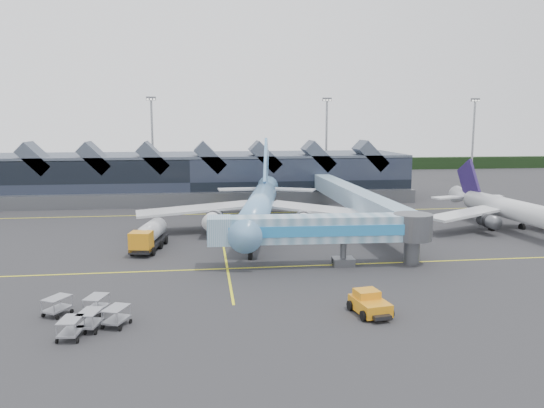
{
  "coord_description": "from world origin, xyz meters",
  "views": [
    {
      "loc": [
        -2.5,
        -65.53,
        16.25
      ],
      "look_at": [
        6.89,
        6.14,
        5.0
      ],
      "focal_mm": 35.0,
      "sensor_mm": 36.0,
      "label": 1
    }
  ],
  "objects": [
    {
      "name": "regional_jet",
      "position": [
        43.11,
        8.15,
        3.27
      ],
      "size": [
        27.48,
        30.01,
        10.3
      ],
      "rotation": [
        0.0,
        0.0,
        0.07
      ],
      "color": "silver",
      "rests_on": "ground"
    },
    {
      "name": "pushback_tug",
      "position": [
        11.4,
        -23.67,
        0.87
      ],
      "size": [
        3.3,
        4.66,
        1.94
      ],
      "rotation": [
        0.0,
        0.0,
        0.16
      ],
      "color": "orange",
      "rests_on": "ground"
    },
    {
      "name": "ground",
      "position": [
        0.0,
        0.0,
        0.0
      ],
      "size": [
        260.0,
        260.0,
        0.0
      ],
      "primitive_type": "plane",
      "color": "#29292B",
      "rests_on": "ground"
    },
    {
      "name": "fuel_truck",
      "position": [
        -9.41,
        2.58,
        1.92
      ],
      "size": [
        4.26,
        10.32,
        3.43
      ],
      "rotation": [
        0.0,
        0.0,
        -0.18
      ],
      "color": "black",
      "rests_on": "ground"
    },
    {
      "name": "tree_line_far",
      "position": [
        0.0,
        110.0,
        2.0
      ],
      "size": [
        260.0,
        4.0,
        4.0
      ],
      "primitive_type": "cube",
      "color": "black",
      "rests_on": "ground"
    },
    {
      "name": "baggage_carts",
      "position": [
        -12.07,
        -23.03,
        0.89
      ],
      "size": [
        7.69,
        7.85,
        1.58
      ],
      "rotation": [
        0.0,
        0.0,
        -0.37
      ],
      "color": "#9A9CA3",
      "rests_on": "ground"
    },
    {
      "name": "light_masts",
      "position": [
        21.0,
        62.8,
        12.49
      ],
      "size": [
        132.4,
        42.56,
        22.45
      ],
      "color": "gray",
      "rests_on": "ground"
    },
    {
      "name": "taxi_stripes",
      "position": [
        0.0,
        10.0,
        0.01
      ],
      "size": [
        120.0,
        60.0,
        0.01
      ],
      "color": "yellow",
      "rests_on": "ground"
    },
    {
      "name": "main_airliner",
      "position": [
        5.77,
        11.48,
        4.05
      ],
      "size": [
        36.76,
        42.79,
        13.79
      ],
      "rotation": [
        0.0,
        0.0,
        -0.18
      ],
      "color": "#6DA5DC",
      "rests_on": "ground"
    },
    {
      "name": "terminal",
      "position": [
        -5.07,
        47.35,
        4.88
      ],
      "size": [
        90.0,
        22.25,
        12.52
      ],
      "color": "black",
      "rests_on": "ground"
    },
    {
      "name": "jet_bridge",
      "position": [
        12.1,
        -8.35,
        4.17
      ],
      "size": [
        25.6,
        4.72,
        5.97
      ],
      "rotation": [
        0.0,
        0.0,
        -0.04
      ],
      "color": "#6894AD",
      "rests_on": "ground"
    }
  ]
}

